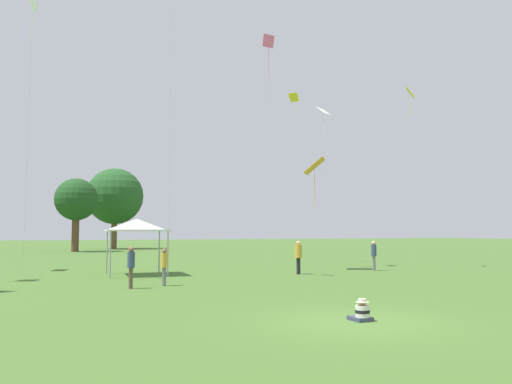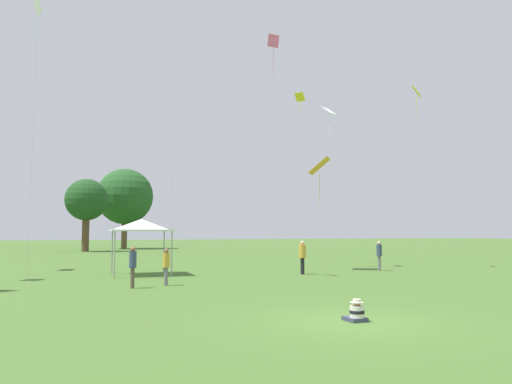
{
  "view_description": "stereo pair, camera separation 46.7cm",
  "coord_description": "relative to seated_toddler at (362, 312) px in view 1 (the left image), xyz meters",
  "views": [
    {
      "loc": [
        -7.31,
        -10.59,
        2.2
      ],
      "look_at": [
        0.05,
        6.39,
        3.72
      ],
      "focal_mm": 35.0,
      "sensor_mm": 36.0,
      "label": 1
    },
    {
      "loc": [
        -6.88,
        -10.77,
        2.2
      ],
      "look_at": [
        0.05,
        6.39,
        3.72
      ],
      "focal_mm": 35.0,
      "sensor_mm": 36.0,
      "label": 2
    }
  ],
  "objects": [
    {
      "name": "kite_0",
      "position": [
        7.63,
        15.37,
        5.91
      ],
      "size": [
        1.8,
        1.86,
        6.68
      ],
      "rotation": [
        0.0,
        0.0,
        3.27
      ],
      "color": "orange",
      "rests_on": "ground"
    },
    {
      "name": "seated_toddler",
      "position": [
        0.0,
        0.0,
        0.0
      ],
      "size": [
        0.45,
        0.56,
        0.56
      ],
      "rotation": [
        0.0,
        0.0,
        0.01
      ],
      "color": "#383D56",
      "rests_on": "ground"
    },
    {
      "name": "kite_3",
      "position": [
        5.55,
        17.47,
        13.28
      ],
      "size": [
        0.8,
        0.27,
        14.79
      ],
      "rotation": [
        0.0,
        0.0,
        2.44
      ],
      "color": "pink",
      "rests_on": "ground"
    },
    {
      "name": "canopy_tent",
      "position": [
        -2.78,
        15.97,
        2.37
      ],
      "size": [
        3.31,
        3.31,
        2.93
      ],
      "rotation": [
        0.0,
        0.0,
        -0.06
      ],
      "color": "white",
      "rests_on": "ground"
    },
    {
      "name": "kite_9",
      "position": [
        14.45,
        14.68,
        10.61
      ],
      "size": [
        0.94,
        0.96,
        11.69
      ],
      "rotation": [
        0.0,
        0.0,
        0.04
      ],
      "color": "yellow",
      "rests_on": "ground"
    },
    {
      "name": "person_standing_3",
      "position": [
        10.53,
        13.6,
        0.82
      ],
      "size": [
        0.38,
        0.38,
        1.72
      ],
      "rotation": [
        0.0,
        0.0,
        0.28
      ],
      "color": "slate",
      "rests_on": "ground"
    },
    {
      "name": "person_standing_0",
      "position": [
        -4.1,
        9.65,
        0.79
      ],
      "size": [
        0.34,
        0.34,
        1.66
      ],
      "rotation": [
        0.0,
        0.0,
        2.94
      ],
      "color": "brown",
      "rests_on": "ground"
    },
    {
      "name": "ground_plane",
      "position": [
        -0.16,
        0.02,
        -0.22
      ],
      "size": [
        300.0,
        300.0,
        0.0
      ],
      "primitive_type": "plane",
      "color": "#426628"
    },
    {
      "name": "person_standing_1",
      "position": [
        -2.65,
        10.17,
        0.71
      ],
      "size": [
        0.4,
        0.4,
        1.54
      ],
      "rotation": [
        0.0,
        0.0,
        5.42
      ],
      "color": "slate",
      "rests_on": "ground"
    },
    {
      "name": "distant_tree_0",
      "position": [
        1.9,
        59.85,
        6.96
      ],
      "size": [
        7.7,
        7.7,
        11.06
      ],
      "color": "brown",
      "rests_on": "ground"
    },
    {
      "name": "kite_4",
      "position": [
        9.5,
        17.31,
        9.58
      ],
      "size": [
        1.11,
        1.04,
        10.48
      ],
      "rotation": [
        0.0,
        0.0,
        5.97
      ],
      "color": "white",
      "rests_on": "ground"
    },
    {
      "name": "kite_5",
      "position": [
        -8.11,
        14.41,
        12.05
      ],
      "size": [
        0.42,
        0.81,
        13.41
      ],
      "rotation": [
        0.0,
        0.0,
        1.0
      ],
      "color": "white",
      "rests_on": "ground"
    },
    {
      "name": "person_standing_2",
      "position": [
        5.26,
        13.1,
        0.83
      ],
      "size": [
        0.53,
        0.53,
        1.77
      ],
      "rotation": [
        0.0,
        0.0,
        0.94
      ],
      "color": "black",
      "rests_on": "ground"
    },
    {
      "name": "kite_7",
      "position": [
        9.75,
        22.02,
        11.35
      ],
      "size": [
        0.76,
        0.83,
        12.66
      ],
      "rotation": [
        0.0,
        0.0,
        1.39
      ],
      "color": "yellow",
      "rests_on": "ground"
    },
    {
      "name": "distant_tree_1",
      "position": [
        -3.63,
        51.21,
        5.79
      ],
      "size": [
        4.94,
        4.94,
        8.57
      ],
      "color": "brown",
      "rests_on": "ground"
    }
  ]
}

